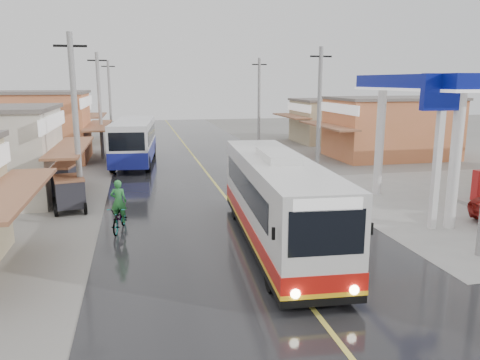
{
  "coord_description": "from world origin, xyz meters",
  "views": [
    {
      "loc": [
        -4.33,
        -13.09,
        5.92
      ],
      "look_at": [
        -0.45,
        4.51,
        2.09
      ],
      "focal_mm": 35.0,
      "sensor_mm": 36.0,
      "label": 1
    }
  ],
  "objects_px": {
    "tricycle_near": "(69,192)",
    "tricycle_far": "(61,179)",
    "second_bus": "(134,141)",
    "coach_bus": "(276,200)",
    "cyclist": "(119,214)"
  },
  "relations": [
    {
      "from": "tricycle_near",
      "to": "tricycle_far",
      "type": "bearing_deg",
      "value": 94.71
    },
    {
      "from": "second_bus",
      "to": "cyclist",
      "type": "distance_m",
      "value": 15.78
    },
    {
      "from": "coach_bus",
      "to": "tricycle_far",
      "type": "height_order",
      "value": "coach_bus"
    },
    {
      "from": "coach_bus",
      "to": "cyclist",
      "type": "xyz_separation_m",
      "value": [
        -5.67,
        2.85,
        -0.97
      ]
    },
    {
      "from": "tricycle_near",
      "to": "tricycle_far",
      "type": "distance_m",
      "value": 2.45
    },
    {
      "from": "second_bus",
      "to": "tricycle_near",
      "type": "bearing_deg",
      "value": -98.31
    },
    {
      "from": "cyclist",
      "to": "second_bus",
      "type": "bearing_deg",
      "value": 99.17
    },
    {
      "from": "second_bus",
      "to": "cyclist",
      "type": "bearing_deg",
      "value": -86.94
    },
    {
      "from": "coach_bus",
      "to": "tricycle_near",
      "type": "relative_size",
      "value": 5.18
    },
    {
      "from": "tricycle_near",
      "to": "tricycle_far",
      "type": "relative_size",
      "value": 0.83
    },
    {
      "from": "coach_bus",
      "to": "tricycle_near",
      "type": "distance_m",
      "value": 10.26
    },
    {
      "from": "second_bus",
      "to": "coach_bus",
      "type": "bearing_deg",
      "value": -69.49
    },
    {
      "from": "second_bus",
      "to": "tricycle_near",
      "type": "height_order",
      "value": "second_bus"
    },
    {
      "from": "coach_bus",
      "to": "second_bus",
      "type": "height_order",
      "value": "coach_bus"
    },
    {
      "from": "coach_bus",
      "to": "second_bus",
      "type": "distance_m",
      "value": 19.26
    }
  ]
}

